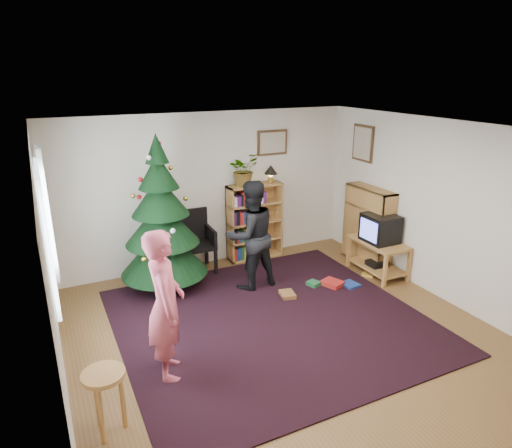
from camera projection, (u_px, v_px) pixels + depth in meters
name	position (u px, v px, depth m)	size (l,w,h in m)	color
floor	(282.00, 332.00, 5.69)	(5.00, 5.00, 0.00)	brown
ceiling	(286.00, 130.00, 4.89)	(5.00, 5.00, 0.00)	white
wall_back	(209.00, 190.00, 7.42)	(5.00, 0.02, 2.50)	silver
wall_front	(460.00, 353.00, 3.16)	(5.00, 0.02, 2.50)	silver
wall_left	(50.00, 280.00, 4.25)	(0.02, 5.00, 2.50)	silver
wall_right	(441.00, 211.00, 6.33)	(0.02, 5.00, 2.50)	silver
rug	(271.00, 320.00, 5.94)	(3.80, 3.60, 0.02)	black
window_pane	(47.00, 235.00, 4.70)	(0.04, 1.20, 1.40)	silver
curtain	(48.00, 216.00, 5.31)	(0.06, 0.35, 1.60)	silver
picture_back	(272.00, 143.00, 7.65)	(0.55, 0.03, 0.42)	#4C3319
picture_right	(363.00, 143.00, 7.58)	(0.03, 0.50, 0.60)	#4C3319
christmas_tree	(162.00, 227.00, 6.57)	(1.27, 1.27, 2.30)	#3F2816
bookshelf_back	(255.00, 221.00, 7.78)	(0.95, 0.30, 1.30)	#AE7A3E
bookshelf_right	(368.00, 225.00, 7.55)	(0.30, 0.95, 1.30)	#AE7A3E
tv_stand	(378.00, 254.00, 7.24)	(0.53, 0.95, 0.55)	#AE7A3E
crt_tv	(380.00, 228.00, 7.10)	(0.46, 0.50, 0.44)	black
armchair	(194.00, 238.00, 7.34)	(0.56, 0.56, 0.99)	black
stool	(105.00, 387.00, 3.98)	(0.38, 0.38, 0.63)	#AE7A3E
person_standing	(165.00, 305.00, 4.67)	(0.60, 0.39, 1.65)	#C64F63
person_by_chair	(251.00, 235.00, 6.64)	(0.80, 0.62, 1.64)	black
potted_plant	(244.00, 169.00, 7.41)	(0.49, 0.43, 0.55)	gray
table_lamp	(271.00, 171.00, 7.64)	(0.23, 0.23, 0.30)	#A57F33
floor_clutter	(331.00, 284.00, 6.89)	(1.74, 0.45, 0.08)	#A51E19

